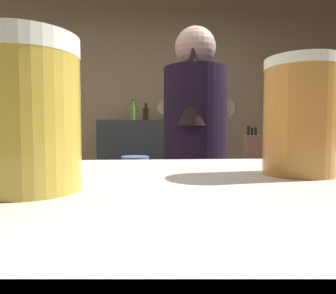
{
  "coord_description": "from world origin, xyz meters",
  "views": [
    {
      "loc": [
        -0.02,
        -1.28,
        1.12
      ],
      "look_at": [
        0.02,
        -0.75,
        1.09
      ],
      "focal_mm": 30.91,
      "sensor_mm": 36.0,
      "label": 1
    }
  ],
  "objects_px": {
    "knife_block": "(252,148)",
    "chefs_knife": "(225,164)",
    "pint_glass_near": "(31,115)",
    "bottle_olive_oil": "(133,113)",
    "bottle_soy": "(146,113)",
    "mixing_bowl": "(135,160)",
    "bartender": "(195,158)",
    "pint_glass_far": "(299,117)"
  },
  "relations": [
    {
      "from": "bottle_olive_oil",
      "to": "pint_glass_near",
      "type": "bearing_deg",
      "value": -88.83
    },
    {
      "from": "pint_glass_far",
      "to": "bottle_olive_oil",
      "type": "distance_m",
      "value": 2.92
    },
    {
      "from": "bottle_olive_oil",
      "to": "mixing_bowl",
      "type": "bearing_deg",
      "value": -86.46
    },
    {
      "from": "bartender",
      "to": "pint_glass_far",
      "type": "bearing_deg",
      "value": -167.74
    },
    {
      "from": "knife_block",
      "to": "pint_glass_far",
      "type": "relative_size",
      "value": 2.04
    },
    {
      "from": "chefs_knife",
      "to": "bottle_olive_oil",
      "type": "xyz_separation_m",
      "value": [
        -0.7,
        1.25,
        0.43
      ]
    },
    {
      "from": "bartender",
      "to": "bottle_olive_oil",
      "type": "bearing_deg",
      "value": 30.31
    },
    {
      "from": "bartender",
      "to": "chefs_knife",
      "type": "height_order",
      "value": "bartender"
    },
    {
      "from": "bartender",
      "to": "bottle_soy",
      "type": "bearing_deg",
      "value": 25.76
    },
    {
      "from": "bartender",
      "to": "chefs_knife",
      "type": "distance_m",
      "value": 0.5
    },
    {
      "from": "bottle_olive_oil",
      "to": "chefs_knife",
      "type": "bearing_deg",
      "value": -60.84
    },
    {
      "from": "chefs_knife",
      "to": "knife_block",
      "type": "bearing_deg",
      "value": 37.31
    },
    {
      "from": "pint_glass_near",
      "to": "bottle_olive_oil",
      "type": "height_order",
      "value": "bottle_olive_oil"
    },
    {
      "from": "mixing_bowl",
      "to": "pint_glass_near",
      "type": "xyz_separation_m",
      "value": [
        -0.01,
        -1.8,
        0.23
      ]
    },
    {
      "from": "pint_glass_near",
      "to": "bottle_olive_oil",
      "type": "bearing_deg",
      "value": 91.17
    },
    {
      "from": "bartender",
      "to": "pint_glass_near",
      "type": "xyz_separation_m",
      "value": [
        -0.36,
        -1.31,
        0.17
      ]
    },
    {
      "from": "chefs_knife",
      "to": "pint_glass_near",
      "type": "height_order",
      "value": "pint_glass_near"
    },
    {
      "from": "mixing_bowl",
      "to": "bottle_soy",
      "type": "xyz_separation_m",
      "value": [
        0.08,
        1.11,
        0.39
      ]
    },
    {
      "from": "mixing_bowl",
      "to": "chefs_knife",
      "type": "relative_size",
      "value": 0.81
    },
    {
      "from": "bottle_olive_oil",
      "to": "bottle_soy",
      "type": "bearing_deg",
      "value": -23.07
    },
    {
      "from": "bottle_soy",
      "to": "mixing_bowl",
      "type": "bearing_deg",
      "value": -93.92
    },
    {
      "from": "chefs_knife",
      "to": "bartender",
      "type": "bearing_deg",
      "value": -119.51
    },
    {
      "from": "mixing_bowl",
      "to": "chefs_knife",
      "type": "xyz_separation_m",
      "value": [
        0.63,
        -0.08,
        -0.02
      ]
    },
    {
      "from": "knife_block",
      "to": "chefs_knife",
      "type": "xyz_separation_m",
      "value": [
        -0.25,
        -0.15,
        -0.1
      ]
    },
    {
      "from": "mixing_bowl",
      "to": "knife_block",
      "type": "bearing_deg",
      "value": 4.73
    },
    {
      "from": "chefs_knife",
      "to": "pint_glass_far",
      "type": "distance_m",
      "value": 1.7
    },
    {
      "from": "bartender",
      "to": "bottle_olive_oil",
      "type": "relative_size",
      "value": 7.49
    },
    {
      "from": "chefs_knife",
      "to": "bottle_olive_oil",
      "type": "bearing_deg",
      "value": 124.46
    },
    {
      "from": "knife_block",
      "to": "bottle_soy",
      "type": "distance_m",
      "value": 1.34
    },
    {
      "from": "knife_block",
      "to": "bottle_olive_oil",
      "type": "relative_size",
      "value": 1.21
    },
    {
      "from": "pint_glass_far",
      "to": "mixing_bowl",
      "type": "bearing_deg",
      "value": 98.52
    },
    {
      "from": "mixing_bowl",
      "to": "bottle_soy",
      "type": "height_order",
      "value": "bottle_soy"
    },
    {
      "from": "chefs_knife",
      "to": "mixing_bowl",
      "type": "bearing_deg",
      "value": 177.85
    },
    {
      "from": "knife_block",
      "to": "pint_glass_near",
      "type": "distance_m",
      "value": 2.07
    },
    {
      "from": "knife_block",
      "to": "bottle_olive_oil",
      "type": "distance_m",
      "value": 1.48
    },
    {
      "from": "bartender",
      "to": "mixing_bowl",
      "type": "relative_size",
      "value": 8.59
    },
    {
      "from": "bottle_olive_oil",
      "to": "bottle_soy",
      "type": "distance_m",
      "value": 0.16
    },
    {
      "from": "pint_glass_near",
      "to": "chefs_knife",
      "type": "bearing_deg",
      "value": 69.62
    },
    {
      "from": "pint_glass_near",
      "to": "bottle_soy",
      "type": "xyz_separation_m",
      "value": [
        0.09,
        2.9,
        0.17
      ]
    },
    {
      "from": "knife_block",
      "to": "chefs_knife",
      "type": "bearing_deg",
      "value": -147.99
    },
    {
      "from": "mixing_bowl",
      "to": "bottle_olive_oil",
      "type": "bearing_deg",
      "value": 93.54
    },
    {
      "from": "mixing_bowl",
      "to": "pint_glass_far",
      "type": "xyz_separation_m",
      "value": [
        0.26,
        -1.73,
        0.23
      ]
    }
  ]
}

